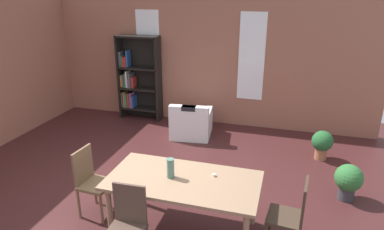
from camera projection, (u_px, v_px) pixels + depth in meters
name	position (u px, v px, depth m)	size (l,w,h in m)	color
ground_plane	(135.00, 202.00, 4.99)	(8.90, 8.90, 0.00)	#401D1D
back_wall_brick	(199.00, 60.00, 7.62)	(7.73, 0.12, 2.85)	#9B5D4B
window_pane_0	(149.00, 52.00, 7.82)	(0.55, 0.02, 1.85)	white
window_pane_1	(252.00, 57.00, 7.19)	(0.55, 0.02, 1.85)	white
dining_table	(183.00, 185.00, 4.19)	(1.87, 0.95, 0.75)	#8F7056
vase_on_table	(171.00, 168.00, 4.16)	(0.09, 0.09, 0.25)	#4C7266
tealight_candle_0	(214.00, 175.00, 4.22)	(0.04, 0.04, 0.03)	silver
dining_chair_near_left	(127.00, 224.00, 3.72)	(0.42, 0.42, 0.95)	#4C372E
dining_chair_head_left	(91.00, 180.00, 4.59)	(0.43, 0.43, 0.95)	brown
dining_chair_head_right	(292.00, 214.00, 3.89)	(0.44, 0.44, 0.95)	#3D2E23
bookshelf_tall	(136.00, 79.00, 7.93)	(0.99, 0.33, 1.95)	black
armchair_white	(191.00, 123.00, 7.13)	(0.89, 0.89, 0.75)	silver
potted_plant_by_shelf	(348.00, 180.00, 4.94)	(0.40, 0.40, 0.56)	#333338
potted_plant_corner	(322.00, 143.00, 6.13)	(0.37, 0.37, 0.54)	#9E6042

